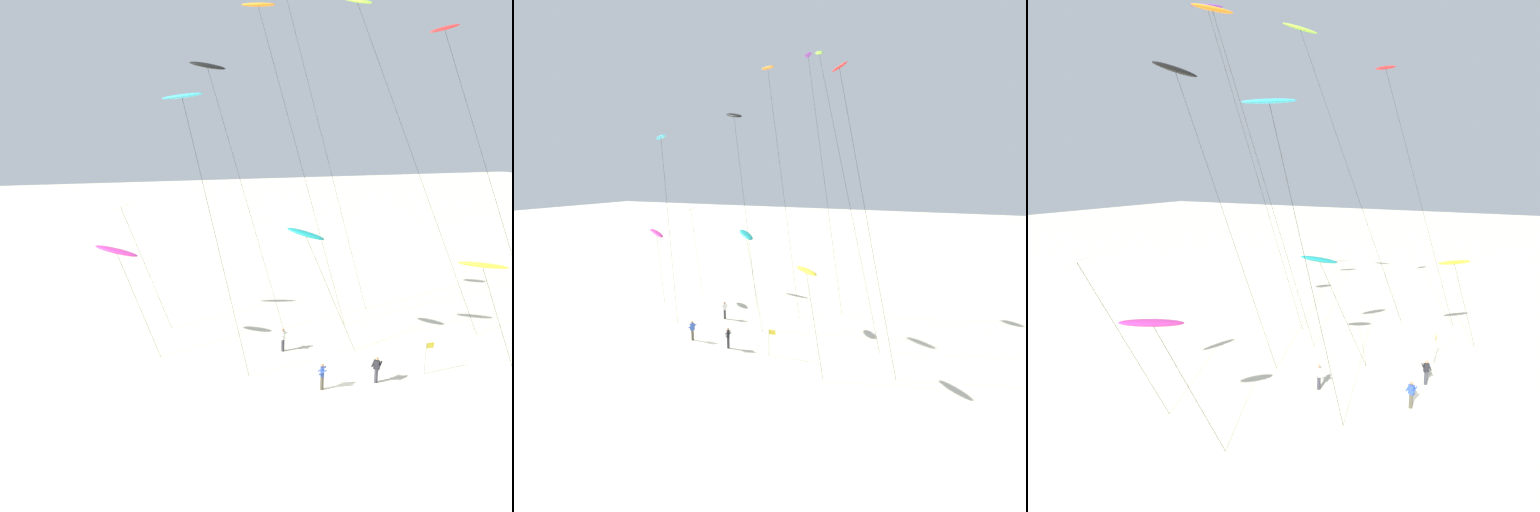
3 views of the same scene
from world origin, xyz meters
TOP-DOWN VIEW (x-y plane):
  - ground_plane at (0.00, 0.00)m, footprint 260.00×260.00m
  - kite_lime at (5.14, 11.16)m, footprint 8.63×8.01m
  - kite_black at (-5.37, 14.22)m, footprint 6.17×5.14m
  - kite_magenta at (-12.80, 9.82)m, footprint 3.94×3.11m
  - kite_yellow at (8.36, -0.06)m, footprint 3.26×2.97m
  - kite_purple at (1.96, 16.99)m, footprint 6.71×6.19m
  - kite_cyan at (-8.59, 6.10)m, footprint 4.47×3.88m
  - kite_orange at (-1.41, 14.28)m, footprint 6.94×6.11m
  - kite_teal at (-0.26, 7.19)m, footprint 4.19×3.70m
  - kite_red at (8.71, 5.64)m, footprint 7.05×6.10m
  - kite_white at (-12.14, 15.39)m, footprint 4.38×3.54m
  - kite_flyer_nearest at (-2.16, 6.29)m, footprint 0.73×0.72m
  - kite_flyer_middle at (1.72, 0.38)m, footprint 0.72×0.73m
  - kite_flyer_furthest at (-1.79, 0.55)m, footprint 0.65×0.66m
  - marker_flag at (5.37, 0.49)m, footprint 0.57×0.05m

SIDE VIEW (x-z plane):
  - ground_plane at x=0.00m, z-range 0.00..0.00m
  - kite_flyer_nearest at x=-2.16m, z-range 0.06..1.73m
  - kite_flyer_middle at x=1.72m, z-range 0.06..1.73m
  - kite_flyer_furthest at x=-1.79m, z-range 0.06..1.73m
  - marker_flag at x=5.37m, z-range 0.44..2.54m
  - kite_yellow at x=8.36m, z-range 3.37..10.61m
  - kite_magenta at x=-12.80m, z-range 3.31..10.89m
  - kite_teal at x=-0.26m, z-range 3.76..12.28m
  - kite_white at x=-12.14m, z-range 4.33..14.17m
  - kite_cyan at x=-8.59m, z-range 8.11..25.25m
  - kite_black at x=-5.37m, z-range 9.39..29.45m
  - kite_red at x=8.71m, z-range 9.81..31.55m
  - kite_lime at x=5.14m, z-range 11.27..35.79m
  - kite_orange at x=-1.41m, z-range 11.51..35.74m
  - kite_purple at x=1.96m, z-range 11.68..37.25m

